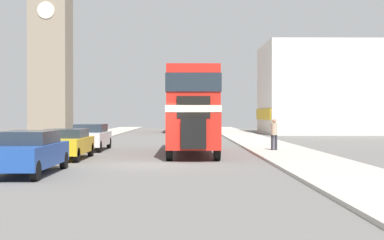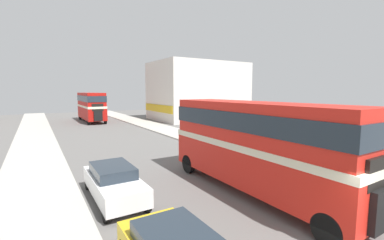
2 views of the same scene
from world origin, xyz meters
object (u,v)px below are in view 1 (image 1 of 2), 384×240
Objects in this scene: pedestrian_walking at (274,132)px; church_tower at (51,21)px; car_parked_mid at (67,143)px; car_parked_far at (91,137)px; car_parked_near at (28,152)px; double_decker_bus at (192,105)px; bus_distant at (179,109)px.

pedestrian_walking is 0.06× the size of church_tower.
car_parked_mid is 2.55× the size of pedestrian_walking.
car_parked_far is 2.73× the size of pedestrian_walking.
car_parked_near is 0.16× the size of church_tower.
pedestrian_walking is at bearing -9.55° from car_parked_far.
car_parked_near is 6.09m from car_parked_mid.
church_tower is at bearing 112.39° from double_decker_bus.
car_parked_far is at bearing 89.77° from car_parked_mid.
car_parked_near is 14.48m from pedestrian_walking.
pedestrian_walking is at bearing 22.98° from car_parked_mid.
church_tower is at bearing 104.87° from car_parked_mid.
car_parked_mid is 11.01m from pedestrian_walking.
double_decker_bus is at bearing -88.21° from bus_distant.
car_parked_far is 0.16× the size of church_tower.
car_parked_mid is at bearing -90.23° from car_parked_far.
church_tower is at bearing 103.32° from car_parked_near.
double_decker_bus is 2.42× the size of car_parked_mid.
double_decker_bus reaches higher than car_parked_far.
car_parked_near is 1.03× the size of car_parked_far.
church_tower is (-12.91, 54.53, 13.97)m from car_parked_near.
church_tower is (-17.54, 11.59, 12.11)m from bus_distant.
double_decker_bus is 6.52m from car_parked_far.
double_decker_bus reaches higher than car_parked_near.
double_decker_bus is at bearing -167.72° from pedestrian_walking.
pedestrian_walking is at bearing -80.48° from bus_distant.
bus_distant is 0.35× the size of church_tower.
car_parked_far is 10.26m from pedestrian_walking.
bus_distant is 24.26m from church_tower.
car_parked_near is (-4.63, -42.94, -1.86)m from bus_distant.
double_decker_bus is 0.36× the size of church_tower.
pedestrian_walking reaches higher than car_parked_mid.
bus_distant reaches higher than car_parked_far.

